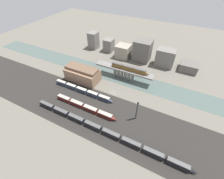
{
  "coord_description": "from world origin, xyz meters",
  "views": [
    {
      "loc": [
        40.51,
        -80.77,
        83.8
      ],
      "look_at": [
        0.0,
        -0.75,
        3.87
      ],
      "focal_mm": 24.0,
      "sensor_mm": 36.0,
      "label": 1
    }
  ],
  "objects_px": {
    "train_yard_mid": "(85,107)",
    "warehouse_building": "(83,74)",
    "train_yard_far": "(83,91)",
    "train_yard_near": "(104,131)",
    "train_on_bridge": "(130,69)",
    "signal_tower": "(137,111)"
  },
  "relations": [
    {
      "from": "train_on_bridge",
      "to": "train_yard_mid",
      "type": "xyz_separation_m",
      "value": [
        -15.22,
        -47.08,
        -9.88
      ]
    },
    {
      "from": "warehouse_building",
      "to": "signal_tower",
      "type": "distance_m",
      "value": 60.51
    },
    {
      "from": "train_on_bridge",
      "to": "train_yard_mid",
      "type": "relative_size",
      "value": 0.67
    },
    {
      "from": "train_yard_mid",
      "to": "train_yard_far",
      "type": "xyz_separation_m",
      "value": [
        -11.78,
        13.77,
        0.15
      ]
    },
    {
      "from": "train_on_bridge",
      "to": "warehouse_building",
      "type": "distance_m",
      "value": 41.6
    },
    {
      "from": "train_yard_mid",
      "to": "signal_tower",
      "type": "height_order",
      "value": "signal_tower"
    },
    {
      "from": "train_on_bridge",
      "to": "train_yard_far",
      "type": "xyz_separation_m",
      "value": [
        -27.0,
        -33.31,
        -9.73
      ]
    },
    {
      "from": "signal_tower",
      "to": "train_yard_far",
      "type": "bearing_deg",
      "value": 173.56
    },
    {
      "from": "train_yard_near",
      "to": "warehouse_building",
      "type": "height_order",
      "value": "warehouse_building"
    },
    {
      "from": "train_on_bridge",
      "to": "signal_tower",
      "type": "distance_m",
      "value": 44.08
    },
    {
      "from": "train_on_bridge",
      "to": "signal_tower",
      "type": "xyz_separation_m",
      "value": [
        20.74,
        -38.69,
        -3.94
      ]
    },
    {
      "from": "train_yard_far",
      "to": "signal_tower",
      "type": "xyz_separation_m",
      "value": [
        47.74,
        -5.38,
        5.79
      ]
    },
    {
      "from": "train_yard_near",
      "to": "train_yard_mid",
      "type": "distance_m",
      "value": 24.52
    },
    {
      "from": "train_yard_near",
      "to": "train_yard_far",
      "type": "relative_size",
      "value": 1.98
    },
    {
      "from": "train_yard_mid",
      "to": "train_yard_far",
      "type": "relative_size",
      "value": 0.93
    },
    {
      "from": "train_yard_mid",
      "to": "warehouse_building",
      "type": "relative_size",
      "value": 1.73
    },
    {
      "from": "train_yard_mid",
      "to": "warehouse_building",
      "type": "xyz_separation_m",
      "value": [
        -21.31,
        27.88,
        4.55
      ]
    },
    {
      "from": "signal_tower",
      "to": "train_yard_mid",
      "type": "bearing_deg",
      "value": -166.87
    },
    {
      "from": "train_on_bridge",
      "to": "train_yard_near",
      "type": "distance_m",
      "value": 59.65
    },
    {
      "from": "train_yard_near",
      "to": "train_yard_far",
      "type": "height_order",
      "value": "train_yard_near"
    },
    {
      "from": "train_on_bridge",
      "to": "train_yard_near",
      "type": "height_order",
      "value": "train_on_bridge"
    },
    {
      "from": "train_yard_near",
      "to": "signal_tower",
      "type": "xyz_separation_m",
      "value": [
        14.25,
        19.8,
        5.78
      ]
    }
  ]
}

